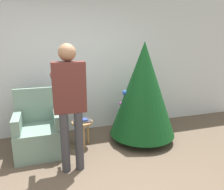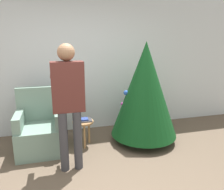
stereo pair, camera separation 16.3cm
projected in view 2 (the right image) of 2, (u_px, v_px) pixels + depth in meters
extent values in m
cube|color=silver|center=(75.00, 65.00, 4.31)|extent=(8.00, 0.06, 2.70)
cylinder|color=brown|center=(143.00, 137.00, 4.07)|extent=(0.10, 0.10, 0.13)
cone|color=#0F4219|center=(145.00, 90.00, 3.85)|extent=(1.19, 1.19, 1.67)
sphere|color=#B23399|center=(122.00, 104.00, 4.08)|extent=(0.06, 0.06, 0.06)
sphere|color=#2856B2|center=(126.00, 93.00, 3.86)|extent=(0.09, 0.09, 0.09)
sphere|color=white|center=(147.00, 97.00, 4.28)|extent=(0.11, 0.11, 0.11)
cube|color=gray|center=(41.00, 138.00, 3.64)|extent=(0.73, 0.76, 0.46)
cube|color=gray|center=(39.00, 103.00, 3.81)|extent=(0.73, 0.14, 0.59)
cube|color=gray|center=(19.00, 120.00, 3.48)|extent=(0.12, 0.68, 0.24)
cube|color=gray|center=(58.00, 117.00, 3.64)|extent=(0.12, 0.68, 0.24)
cylinder|color=#38383D|center=(64.00, 142.00, 3.05)|extent=(0.12, 0.12, 0.86)
cylinder|color=#38383D|center=(78.00, 140.00, 3.10)|extent=(0.12, 0.12, 0.86)
cube|color=#562823|center=(68.00, 87.00, 2.94)|extent=(0.43, 0.20, 0.68)
sphere|color=#936B4C|center=(66.00, 52.00, 2.87)|extent=(0.23, 0.23, 0.23)
cylinder|color=#562823|center=(53.00, 75.00, 3.04)|extent=(0.08, 0.30, 0.08)
cylinder|color=#562823|center=(80.00, 74.00, 3.14)|extent=(0.08, 0.30, 0.08)
cube|color=white|center=(78.00, 72.00, 3.31)|extent=(0.04, 0.14, 0.04)
cylinder|color=#A37547|center=(83.00, 122.00, 3.79)|extent=(0.36, 0.36, 0.03)
cylinder|color=#A37547|center=(84.00, 137.00, 3.72)|extent=(0.04, 0.04, 0.43)
cylinder|color=#A37547|center=(89.00, 132.00, 3.93)|extent=(0.04, 0.04, 0.43)
cylinder|color=#A37547|center=(77.00, 133.00, 3.88)|extent=(0.04, 0.04, 0.43)
cube|color=#38383D|center=(83.00, 120.00, 3.78)|extent=(0.30, 0.21, 0.02)
cube|color=navy|center=(83.00, 119.00, 3.78)|extent=(0.17, 0.14, 0.02)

